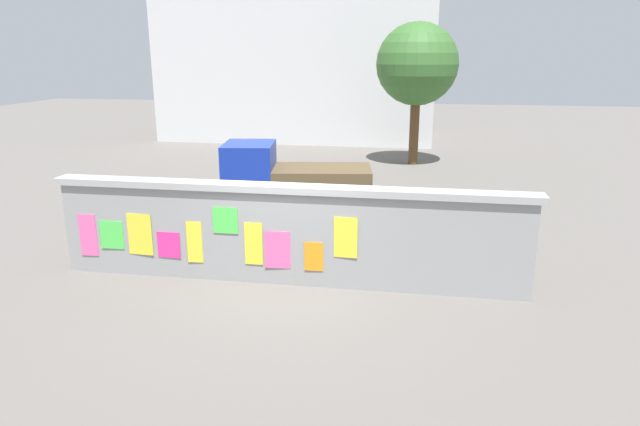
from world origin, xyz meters
The scene contains 8 objects.
ground centered at (0.00, 8.00, 0.00)m, with size 60.00×60.00×0.00m, color #605B56.
poster_wall centered at (-0.01, 0.00, 0.92)m, with size 8.55×0.42×1.79m.
auto_rickshaw_truck centered at (-0.89, 4.16, 0.90)m, with size 3.78×2.01×1.85m.
motorcycle centered at (2.28, 2.10, 0.46)m, with size 1.88×0.64×0.87m.
bicycle_near centered at (-2.25, 1.43, 0.36)m, with size 1.70×0.44×0.95m.
person_walking centered at (0.37, 0.93, 0.99)m, with size 0.47×0.47×1.62m.
tree_roadside centered at (2.08, 11.72, 3.57)m, with size 2.91×2.91×5.05m.
building_background centered at (-3.44, 18.24, 3.78)m, with size 12.87×6.20×7.53m.
Camera 1 is at (2.17, -9.19, 3.97)m, focal length 31.61 mm.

